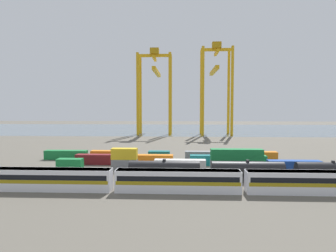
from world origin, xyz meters
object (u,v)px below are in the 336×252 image
(shipping_container_11, at_px, (66,155))
(shipping_container_7, at_px, (99,159))
(gantry_crane_central, at_px, (216,80))
(gantry_crane_west, at_px, (155,82))
(passenger_train, at_px, (178,180))
(freight_tank_row, at_px, (290,172))
(shipping_container_14, at_px, (207,156))

(shipping_container_11, bearing_deg, shipping_container_7, -30.39)
(gantry_crane_central, bearing_deg, gantry_crane_west, 178.64)
(passenger_train, xyz_separation_m, gantry_crane_central, (19.57, 113.87, 28.17))
(shipping_container_7, height_order, gantry_crane_west, gantry_crane_west)
(freight_tank_row, height_order, shipping_container_14, freight_tank_row)
(freight_tank_row, bearing_deg, shipping_container_11, 157.31)
(freight_tank_row, relative_size, gantry_crane_west, 1.37)
(freight_tank_row, height_order, shipping_container_11, freight_tank_row)
(freight_tank_row, bearing_deg, shipping_container_14, 122.59)
(gantry_crane_west, bearing_deg, freight_tank_row, -70.96)
(shipping_container_11, relative_size, gantry_crane_west, 0.25)
(shipping_container_7, height_order, shipping_container_11, same)
(freight_tank_row, distance_m, gantry_crane_west, 115.87)
(shipping_container_7, distance_m, gantry_crane_west, 94.70)
(passenger_train, distance_m, freight_tank_row, 23.89)
(passenger_train, distance_m, gantry_crane_west, 118.72)
(passenger_train, bearing_deg, freight_tank_row, 20.12)
(shipping_container_14, relative_size, gantry_crane_west, 0.25)
(freight_tank_row, distance_m, shipping_container_7, 46.45)
(freight_tank_row, bearing_deg, gantry_crane_central, 91.55)
(passenger_train, height_order, shipping_container_7, passenger_train)
(passenger_train, xyz_separation_m, shipping_container_14, (7.72, 31.23, -0.84))
(freight_tank_row, xyz_separation_m, shipping_container_7, (-43.51, 16.25, -0.75))
(shipping_container_14, bearing_deg, passenger_train, -103.89)
(freight_tank_row, height_order, gantry_crane_west, gantry_crane_west)
(passenger_train, bearing_deg, gantry_crane_west, 97.12)
(passenger_train, xyz_separation_m, gantry_crane_west, (-14.32, 114.67, 27.19))
(freight_tank_row, distance_m, gantry_crane_central, 109.40)
(passenger_train, distance_m, shipping_container_11, 45.15)
(passenger_train, bearing_deg, shipping_container_7, 130.74)
(shipping_container_7, bearing_deg, gantry_crane_west, 85.71)
(shipping_container_14, distance_m, gantry_crane_central, 88.38)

